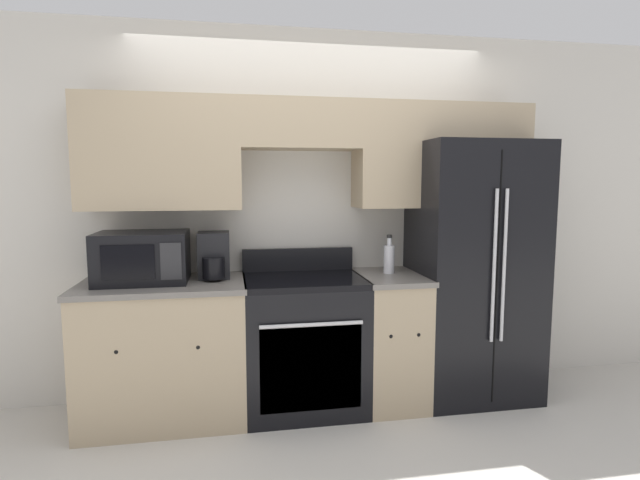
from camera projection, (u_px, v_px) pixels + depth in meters
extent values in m
plane|color=beige|center=(329.00, 426.00, 3.14)|extent=(12.00, 12.00, 0.00)
cube|color=beige|center=(311.00, 214.00, 3.64)|extent=(8.00, 0.06, 2.60)
cube|color=tan|center=(161.00, 153.00, 3.22)|extent=(1.02, 0.33, 0.73)
cube|color=tan|center=(300.00, 125.00, 3.36)|extent=(0.80, 0.33, 0.33)
cube|color=tan|center=(441.00, 156.00, 3.56)|extent=(1.24, 0.33, 0.73)
cube|color=tan|center=(165.00, 353.00, 3.22)|extent=(1.02, 0.62, 0.86)
cube|color=slate|center=(163.00, 285.00, 3.17)|extent=(1.04, 0.64, 0.03)
sphere|color=black|center=(116.00, 352.00, 2.86)|extent=(0.03, 0.03, 0.03)
sphere|color=black|center=(198.00, 347.00, 2.95)|extent=(0.03, 0.03, 0.03)
cube|color=tan|center=(389.00, 340.00, 3.48)|extent=(0.41, 0.62, 0.86)
cube|color=slate|center=(390.00, 277.00, 3.43)|extent=(0.43, 0.64, 0.03)
sphere|color=black|center=(391.00, 336.00, 3.16)|extent=(0.03, 0.03, 0.03)
sphere|color=black|center=(418.00, 335.00, 3.19)|extent=(0.03, 0.03, 0.03)
cube|color=black|center=(304.00, 346.00, 3.38)|extent=(0.80, 0.62, 0.86)
cube|color=black|center=(311.00, 368.00, 3.09)|extent=(0.64, 0.01, 0.55)
cube|color=black|center=(304.00, 280.00, 3.33)|extent=(0.80, 0.62, 0.04)
cube|color=black|center=(298.00, 259.00, 3.59)|extent=(0.80, 0.04, 0.16)
cylinder|color=silver|center=(312.00, 325.00, 3.03)|extent=(0.64, 0.02, 0.02)
cube|color=black|center=(469.00, 269.00, 3.61)|extent=(0.83, 0.76, 1.81)
cube|color=black|center=(497.00, 279.00, 3.24)|extent=(0.01, 0.01, 1.66)
cylinder|color=#B7B7BC|center=(494.00, 266.00, 3.20)|extent=(0.02, 0.02, 0.99)
cylinder|color=#B7B7BC|center=(504.00, 266.00, 3.21)|extent=(0.02, 0.02, 0.99)
cube|color=black|center=(143.00, 257.00, 3.16)|extent=(0.56, 0.40, 0.32)
cube|color=black|center=(128.00, 262.00, 2.95)|extent=(0.31, 0.01, 0.21)
cube|color=#262628|center=(171.00, 261.00, 2.99)|extent=(0.12, 0.01, 0.22)
cylinder|color=silver|center=(389.00, 259.00, 3.47)|extent=(0.08, 0.08, 0.19)
cylinder|color=silver|center=(389.00, 242.00, 3.46)|extent=(0.03, 0.03, 0.05)
cylinder|color=black|center=(389.00, 236.00, 3.45)|extent=(0.04, 0.04, 0.02)
cube|color=black|center=(214.00, 255.00, 3.31)|extent=(0.20, 0.22, 0.31)
cylinder|color=black|center=(214.00, 268.00, 3.20)|extent=(0.14, 0.14, 0.14)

